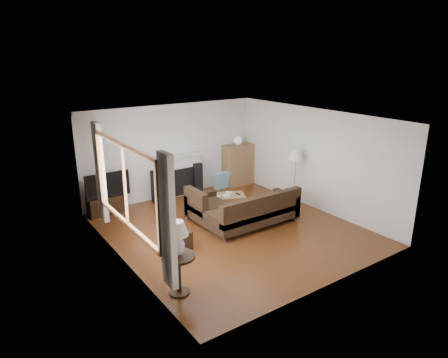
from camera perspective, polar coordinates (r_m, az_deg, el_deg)
room at (r=8.53m, az=1.15°, el=0.46°), size 5.10×5.60×2.54m
window at (r=7.16m, az=-13.98°, el=-0.94°), size 0.12×2.74×1.54m
curtain_near at (r=5.92m, az=-8.04°, el=-6.11°), size 0.10×0.35×2.10m
curtain_far at (r=8.60m, az=-17.27°, el=0.84°), size 0.10×0.35×2.10m
fireplace at (r=10.95m, az=-6.34°, el=0.57°), size 1.40×0.26×1.15m
tv_stand at (r=10.17m, az=-16.40°, el=-3.52°), size 0.90×0.40×0.45m
television at (r=10.00m, az=-16.53°, el=-0.66°), size 1.07×0.14×0.61m
speaker_left at (r=10.60m, az=-9.67°, el=-1.07°), size 0.29×0.32×0.83m
speaker_right at (r=11.15m, az=-3.86°, el=0.16°), size 0.29×0.32×0.86m
bookshelf at (r=11.81m, az=2.00°, el=2.09°), size 0.88×0.42×1.21m
globe_lamp at (r=11.63m, az=2.03°, el=5.56°), size 0.25×0.25×0.25m
sectional_sofa at (r=9.04m, az=4.17°, el=-4.43°), size 2.36×1.72×0.76m
coffee_table at (r=9.98m, az=0.08°, el=-3.35°), size 1.13×0.91×0.39m
footstool at (r=8.04m, az=-6.76°, el=-8.90°), size 0.60×0.60×0.39m
floor_lamp at (r=10.30m, az=10.10°, el=0.28°), size 0.50×0.50×1.49m
side_table at (r=6.67m, az=-6.48°, el=-13.38°), size 0.55×0.55×0.69m
table_lamp at (r=6.36m, az=-6.68°, el=-8.48°), size 0.36×0.36×0.58m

